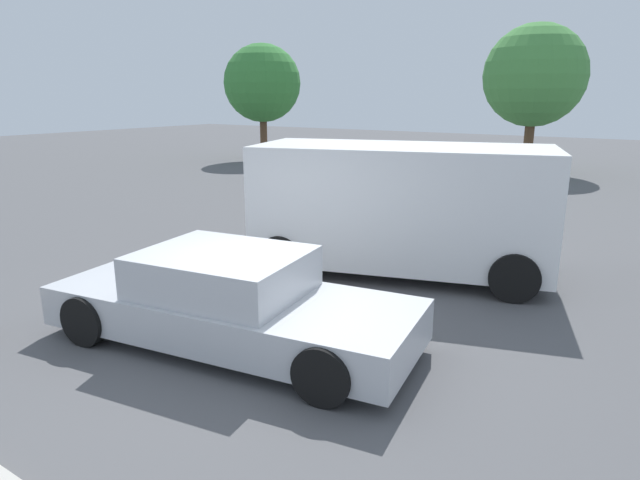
# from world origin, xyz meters

# --- Properties ---
(ground_plane) EXTENTS (80.00, 80.00, 0.00)m
(ground_plane) POSITION_xyz_m (0.00, 0.00, 0.00)
(ground_plane) COLOR #515154
(sedan_foreground) EXTENTS (4.86, 2.39, 1.18)m
(sedan_foreground) POSITION_xyz_m (-0.36, -0.08, 0.55)
(sedan_foreground) COLOR #B7BABF
(sedan_foreground) RESTS_ON ground_plane
(van_white) EXTENTS (5.33, 3.43, 2.21)m
(van_white) POSITION_xyz_m (0.15, 3.74, 1.20)
(van_white) COLOR white
(van_white) RESTS_ON ground_plane
(tree_back_left) EXTENTS (3.96, 3.96, 5.77)m
(tree_back_left) POSITION_xyz_m (-1.18, 18.51, 3.77)
(tree_back_left) COLOR brown
(tree_back_left) RESTS_ON ground_plane
(tree_back_center) EXTENTS (3.58, 3.58, 5.38)m
(tree_back_center) POSITION_xyz_m (-12.81, 15.95, 3.58)
(tree_back_center) COLOR brown
(tree_back_center) RESTS_ON ground_plane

